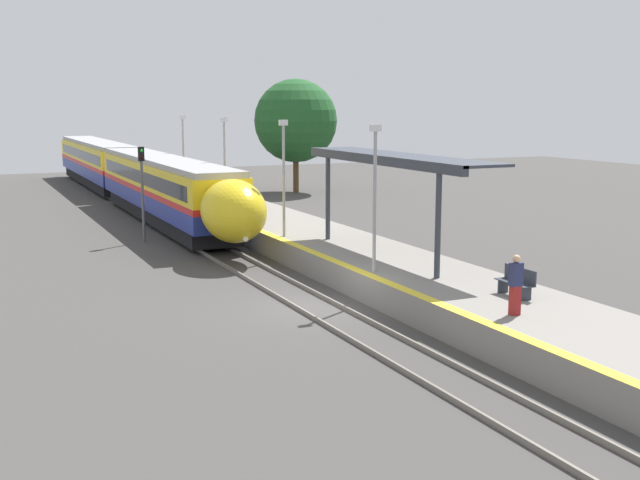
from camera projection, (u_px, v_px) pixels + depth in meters
name	position (u px, v px, depth m)	size (l,w,h in m)	color
ground_plane	(317.00, 308.00, 27.01)	(120.00, 120.00, 0.00)	#423F3D
rail_left	(297.00, 308.00, 26.71)	(0.08, 90.00, 0.15)	slate
rail_right	(336.00, 303.00, 27.30)	(0.08, 90.00, 0.15)	slate
train	(129.00, 173.00, 54.44)	(2.84, 48.54, 3.79)	black
platform_right	(417.00, 283.00, 28.55)	(4.51, 64.00, 1.01)	gray
platform_bench	(517.00, 281.00, 24.33)	(0.44, 1.47, 0.89)	#2D333D
person_waiting	(516.00, 284.00, 22.11)	(0.36, 0.22, 1.70)	maroon
railway_signal	(142.00, 185.00, 39.48)	(0.28, 0.28, 4.72)	#59595E
lamppost_near	(375.00, 188.00, 27.46)	(0.36, 0.20, 5.11)	#9E9EA3
lamppost_mid	(284.00, 170.00, 34.94)	(0.36, 0.20, 5.11)	#9E9EA3
lamppost_far	(225.00, 158.00, 42.43)	(0.36, 0.20, 5.11)	#9E9EA3
lamppost_farthest	(183.00, 150.00, 49.91)	(0.36, 0.20, 5.11)	#9E9EA3
station_canopy	(390.00, 161.00, 30.49)	(2.02, 11.65, 3.89)	#333842
background_tree_right	(296.00, 121.00, 61.44)	(6.38, 6.38, 8.70)	brown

